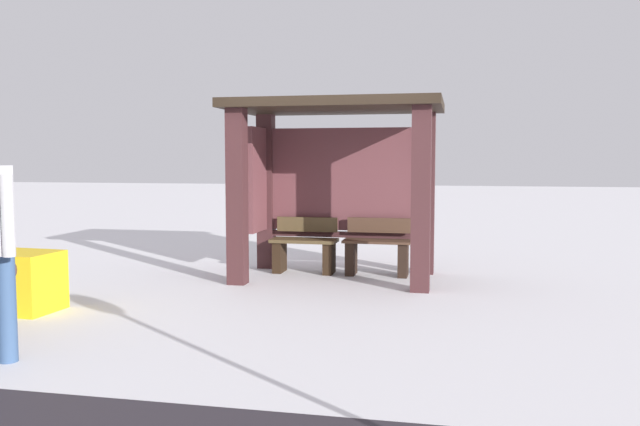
{
  "coord_description": "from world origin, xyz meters",
  "views": [
    {
      "loc": [
        1.55,
        -8.26,
        1.55
      ],
      "look_at": [
        -0.06,
        -0.68,
        0.9
      ],
      "focal_mm": 36.82,
      "sensor_mm": 36.0,
      "label": 1
    }
  ],
  "objects": [
    {
      "name": "ground_plane",
      "position": [
        0.0,
        0.0,
        0.0
      ],
      "size": [
        60.0,
        60.0,
        0.0
      ],
      "primitive_type": "plane",
      "color": "silver"
    },
    {
      "name": "bus_shelter",
      "position": [
        -0.07,
        0.13,
        1.59
      ],
      "size": [
        2.67,
        1.68,
        2.27
      ],
      "color": "#3F2123",
      "rests_on": "ground"
    },
    {
      "name": "bench_left_inside",
      "position": [
        -0.5,
        0.34,
        0.33
      ],
      "size": [
        0.89,
        0.4,
        0.74
      ],
      "color": "#4F3F26",
      "rests_on": "ground"
    },
    {
      "name": "bench_center_inside",
      "position": [
        0.5,
        0.34,
        0.33
      ],
      "size": [
        0.89,
        0.38,
        0.75
      ],
      "color": "#483023",
      "rests_on": "ground"
    },
    {
      "name": "grit_bin",
      "position": [
        -2.78,
        -2.46,
        0.3
      ],
      "size": [
        0.74,
        0.61,
        0.61
      ],
      "primitive_type": "cube",
      "rotation": [
        0.0,
        0.0,
        -0.07
      ],
      "color": "yellow",
      "rests_on": "ground"
    }
  ]
}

